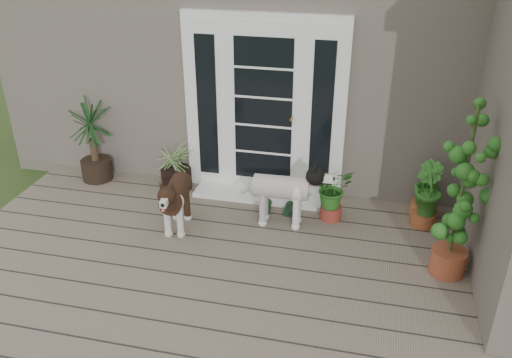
# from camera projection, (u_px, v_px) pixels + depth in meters

# --- Properties ---
(deck) EXTENTS (6.20, 4.60, 0.12)m
(deck) POSITION_uv_depth(u_px,v_px,m) (233.00, 311.00, 4.74)
(deck) COLOR #6B5B4C
(deck) RESTS_ON ground
(house_main) EXTENTS (7.40, 4.00, 3.10)m
(house_main) POSITION_uv_depth(u_px,v_px,m) (307.00, 39.00, 7.74)
(house_main) COLOR #665E54
(house_main) RESTS_ON ground
(door_unit) EXTENTS (1.90, 0.14, 2.15)m
(door_unit) POSITION_uv_depth(u_px,v_px,m) (264.00, 108.00, 6.17)
(door_unit) COLOR white
(door_unit) RESTS_ON deck
(door_step) EXTENTS (1.60, 0.40, 0.05)m
(door_step) POSITION_uv_depth(u_px,v_px,m) (260.00, 195.00, 6.48)
(door_step) COLOR white
(door_step) RESTS_ON deck
(brindle_dog) EXTENTS (0.42, 0.80, 0.64)m
(brindle_dog) POSITION_uv_depth(u_px,v_px,m) (177.00, 203.00, 5.72)
(brindle_dog) COLOR #3A2315
(brindle_dog) RESTS_ON deck
(white_dog) EXTENTS (0.82, 0.38, 0.67)m
(white_dog) POSITION_uv_depth(u_px,v_px,m) (281.00, 197.00, 5.78)
(white_dog) COLOR white
(white_dog) RESTS_ON deck
(spider_plant) EXTENTS (0.76, 0.76, 0.68)m
(spider_plant) POSITION_uv_depth(u_px,v_px,m) (175.00, 163.00, 6.55)
(spider_plant) COLOR #8A9E61
(spider_plant) RESTS_ON deck
(yucca) EXTENTS (0.86, 0.86, 1.06)m
(yucca) POSITION_uv_depth(u_px,v_px,m) (93.00, 141.00, 6.68)
(yucca) COLOR black
(yucca) RESTS_ON deck
(herb_a) EXTENTS (0.60, 0.60, 0.55)m
(herb_a) POSITION_uv_depth(u_px,v_px,m) (332.00, 197.00, 5.91)
(herb_a) COLOR #17521B
(herb_a) RESTS_ON deck
(herb_b) EXTENTS (0.49, 0.49, 0.54)m
(herb_b) POSITION_uv_depth(u_px,v_px,m) (425.00, 204.00, 5.79)
(herb_b) COLOR #1B601F
(herb_b) RESTS_ON deck
(herb_c) EXTENTS (0.41, 0.41, 0.54)m
(herb_c) POSITION_uv_depth(u_px,v_px,m) (426.00, 194.00, 5.98)
(herb_c) COLOR #224F16
(herb_c) RESTS_ON deck
(sapling) EXTENTS (0.67, 0.67, 1.78)m
(sapling) POSITION_uv_depth(u_px,v_px,m) (462.00, 191.00, 4.75)
(sapling) COLOR #195719
(sapling) RESTS_ON deck
(clog_left) EXTENTS (0.14, 0.27, 0.08)m
(clog_left) POSITION_uv_depth(u_px,v_px,m) (267.00, 206.00, 6.20)
(clog_left) COLOR black
(clog_left) RESTS_ON deck
(clog_right) EXTENTS (0.13, 0.27, 0.08)m
(clog_right) POSITION_uv_depth(u_px,v_px,m) (289.00, 209.00, 6.15)
(clog_right) COLOR black
(clog_right) RESTS_ON deck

